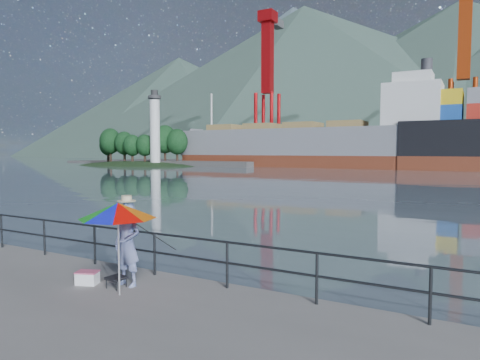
# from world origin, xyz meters

# --- Properties ---
(harbor_water) EXTENTS (500.00, 280.00, 0.00)m
(harbor_water) POSITION_xyz_m (0.00, 130.00, 0.00)
(harbor_water) COLOR slate
(harbor_water) RESTS_ON ground
(guardrail) EXTENTS (22.00, 0.06, 1.03)m
(guardrail) POSITION_xyz_m (0.00, 1.70, 0.52)
(guardrail) COLOR #2D3033
(guardrail) RESTS_ON ground
(lighthouse_islet) EXTENTS (48.00, 26.40, 19.20)m
(lighthouse_islet) POSITION_xyz_m (-54.97, 61.99, 0.26)
(lighthouse_islet) COLOR #263F1E
(lighthouse_islet) RESTS_ON ground
(fisherman) EXTENTS (0.67, 0.44, 1.84)m
(fisherman) POSITION_xyz_m (1.01, 0.80, 0.92)
(fisherman) COLOR #233D95
(fisherman) RESTS_ON ground
(beach_umbrella) EXTENTS (1.75, 1.75, 1.90)m
(beach_umbrella) POSITION_xyz_m (1.29, 0.25, 1.74)
(beach_umbrella) COLOR white
(beach_umbrella) RESTS_ON ground
(folding_stool) EXTENTS (0.41, 0.41, 0.24)m
(folding_stool) POSITION_xyz_m (0.89, 0.56, 0.13)
(folding_stool) COLOR black
(folding_stool) RESTS_ON ground
(cooler_bag) EXTENTS (0.53, 0.45, 0.26)m
(cooler_bag) POSITION_xyz_m (0.15, 0.43, 0.13)
(cooler_bag) COLOR white
(cooler_bag) RESTS_ON ground
(fishing_rod) EXTENTS (0.39, 1.56, 1.13)m
(fishing_rod) POSITION_xyz_m (0.58, 2.06, 0.00)
(fishing_rod) COLOR black
(fishing_rod) RESTS_ON ground
(bulk_carrier) EXTENTS (54.35, 9.41, 14.50)m
(bulk_carrier) POSITION_xyz_m (-17.47, 71.55, 4.08)
(bulk_carrier) COLOR maroon
(bulk_carrier) RESTS_ON ground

